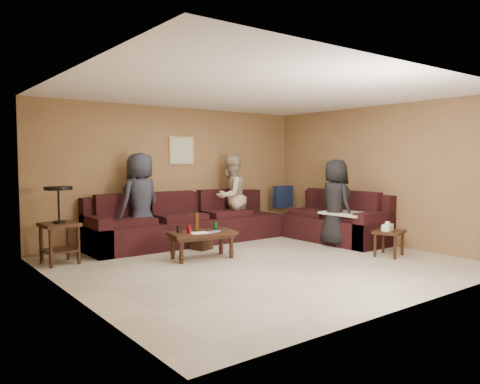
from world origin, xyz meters
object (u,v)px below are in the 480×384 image
at_px(coffee_table, 202,235).
at_px(end_table_left, 59,224).
at_px(side_table_right, 389,233).
at_px(person_left, 140,201).
at_px(sectional_sofa, 242,225).
at_px(person_middle, 231,197).
at_px(waste_bin, 202,239).
at_px(person_right, 336,203).

relative_size(coffee_table, end_table_left, 0.94).
distance_m(side_table_right, person_left, 4.11).
height_order(sectional_sofa, person_middle, person_middle).
bearing_deg(person_middle, waste_bin, 11.12).
distance_m(coffee_table, side_table_right, 2.95).
bearing_deg(person_left, end_table_left, -7.10).
relative_size(person_left, person_right, 1.07).
bearing_deg(sectional_sofa, person_right, -46.32).
relative_size(sectional_sofa, end_table_left, 4.08).
height_order(sectional_sofa, coffee_table, sectional_sofa).
height_order(coffee_table, end_table_left, end_table_left).
bearing_deg(person_left, person_middle, 161.34).
distance_m(end_table_left, person_middle, 3.33).
height_order(side_table_right, person_middle, person_middle).
height_order(coffee_table, person_middle, person_middle).
height_order(waste_bin, person_middle, person_middle).
bearing_deg(person_left, coffee_table, 90.50).
distance_m(waste_bin, person_right, 2.45).
bearing_deg(waste_bin, coffee_table, -122.24).
xyz_separation_m(end_table_left, person_left, (1.43, 0.29, 0.23)).
distance_m(person_left, person_right, 3.40).
relative_size(waste_bin, person_middle, 0.21).
bearing_deg(coffee_table, person_left, 109.07).
relative_size(side_table_right, waste_bin, 1.75).
relative_size(coffee_table, person_left, 0.65).
distance_m(sectional_sofa, person_right, 1.73).
bearing_deg(person_left, side_table_right, 116.48).
distance_m(waste_bin, person_middle, 1.38).
xyz_separation_m(coffee_table, person_left, (-0.43, 1.25, 0.46)).
bearing_deg(end_table_left, person_left, 11.46).
distance_m(side_table_right, person_middle, 3.08).
relative_size(person_left, person_middle, 1.02).
height_order(waste_bin, person_left, person_left).
bearing_deg(waste_bin, sectional_sofa, 4.16).
xyz_separation_m(coffee_table, end_table_left, (-1.86, 0.96, 0.24)).
relative_size(sectional_sofa, coffee_table, 4.32).
xyz_separation_m(side_table_right, waste_bin, (-2.06, 2.27, -0.19)).
xyz_separation_m(side_table_right, person_left, (-2.89, 2.88, 0.46)).
bearing_deg(end_table_left, person_middle, 4.93).
bearing_deg(person_left, waste_bin, 124.78).
bearing_deg(person_right, person_left, 72.09).
xyz_separation_m(sectional_sofa, end_table_left, (-3.19, 0.26, 0.27)).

